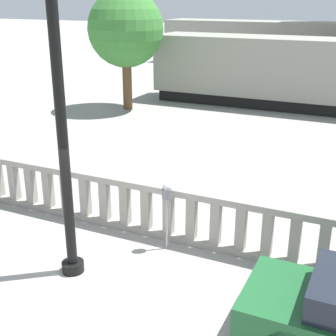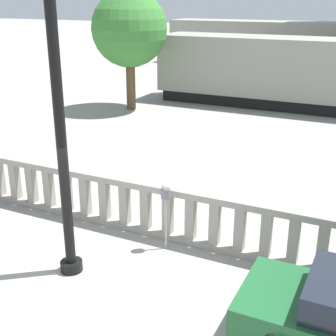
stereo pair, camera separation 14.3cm
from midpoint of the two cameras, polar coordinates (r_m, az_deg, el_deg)
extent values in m
plane|color=gray|center=(8.56, -9.20, -15.70)|extent=(160.00, 160.00, 0.00)
cube|color=gray|center=(10.42, -0.95, -7.90)|extent=(14.44, 0.24, 0.14)
cube|color=gray|center=(9.96, -0.99, -2.51)|extent=(14.44, 0.24, 0.14)
cube|color=gray|center=(12.38, -17.82, -1.51)|extent=(0.20, 0.20, 0.92)
cube|color=gray|center=(12.03, -15.95, -1.94)|extent=(0.20, 0.20, 0.92)
cube|color=gray|center=(11.70, -13.97, -2.39)|extent=(0.20, 0.20, 0.92)
cube|color=gray|center=(11.38, -11.88, -2.87)|extent=(0.20, 0.20, 0.92)
cube|color=gray|center=(11.08, -9.67, -3.36)|extent=(0.20, 0.20, 0.92)
cube|color=gray|center=(10.80, -7.34, -3.88)|extent=(0.20, 0.20, 0.92)
cube|color=gray|center=(10.54, -4.89, -4.42)|extent=(0.20, 0.20, 0.92)
cube|color=gray|center=(10.29, -2.31, -4.98)|extent=(0.20, 0.20, 0.92)
cube|color=gray|center=(10.08, 0.40, -5.55)|extent=(0.20, 0.20, 0.92)
cube|color=gray|center=(9.88, 3.22, -6.13)|extent=(0.20, 0.20, 0.92)
cube|color=gray|center=(9.71, 6.15, -6.72)|extent=(0.20, 0.20, 0.92)
cube|color=gray|center=(9.57, 9.19, -7.31)|extent=(0.20, 0.20, 0.92)
cube|color=gray|center=(9.46, 12.31, -7.90)|extent=(0.20, 0.20, 0.92)
cube|color=gray|center=(9.37, 15.51, -8.47)|extent=(0.20, 0.20, 0.92)
cube|color=gray|center=(9.32, 18.77, -9.02)|extent=(0.20, 0.20, 0.92)
cylinder|color=black|center=(9.37, -11.24, -11.61)|extent=(0.42, 0.42, 0.20)
cylinder|color=black|center=(8.28, -12.52, 4.70)|extent=(0.19, 0.19, 5.27)
cylinder|color=#99999E|center=(9.69, 0.15, -6.81)|extent=(0.04, 0.04, 1.15)
cylinder|color=slate|center=(9.40, 0.15, -3.12)|extent=(0.20, 0.20, 0.20)
sphere|color=#B2B7BC|center=(9.35, 0.15, -2.31)|extent=(0.17, 0.17, 0.17)
cylinder|color=black|center=(8.38, 16.69, -14.43)|extent=(0.68, 0.18, 0.68)
cube|color=black|center=(36.49, 17.65, 11.94)|extent=(21.73, 2.47, 0.55)
cube|color=gray|center=(36.32, 17.93, 14.44)|extent=(22.17, 3.09, 2.67)
cylinder|color=brown|center=(21.92, -4.37, 10.20)|extent=(0.42, 0.42, 2.35)
sphere|color=#387A33|center=(21.63, -4.55, 16.57)|extent=(3.38, 3.38, 3.38)
camera|label=1|loc=(0.07, -89.62, 0.14)|focal=50.00mm
camera|label=2|loc=(0.07, 90.38, -0.14)|focal=50.00mm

